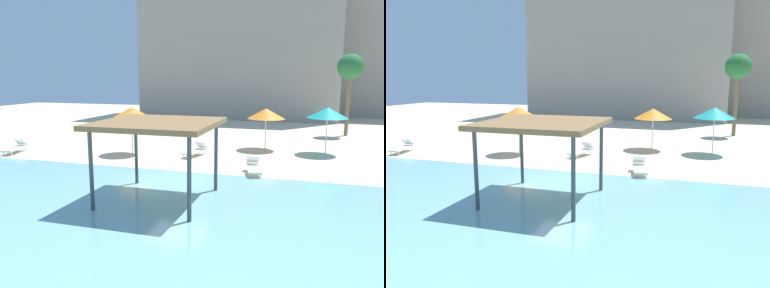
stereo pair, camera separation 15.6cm
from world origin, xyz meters
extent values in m
plane|color=beige|center=(0.00, 0.00, 0.00)|extent=(80.00, 80.00, 0.00)
cube|color=#7AB7C1|center=(0.00, -5.25, 0.02)|extent=(44.00, 13.50, 0.04)
cylinder|color=#42474C|center=(-1.44, -0.94, 1.38)|extent=(0.14, 0.14, 2.75)
cylinder|color=#42474C|center=(1.98, -0.94, 1.38)|extent=(0.14, 0.14, 2.75)
cylinder|color=#42474C|center=(-1.44, -4.36, 1.38)|extent=(0.14, 0.14, 2.75)
cylinder|color=#42474C|center=(1.98, -4.36, 1.38)|extent=(0.14, 0.14, 2.75)
cube|color=olive|center=(0.27, -2.65, 2.84)|extent=(4.12, 4.12, 0.18)
cylinder|color=silver|center=(-4.44, 4.78, 1.09)|extent=(0.06, 0.06, 2.17)
cone|color=orange|center=(-4.44, 4.78, 2.46)|extent=(2.12, 2.12, 0.58)
cylinder|color=silver|center=(6.38, 8.12, 1.06)|extent=(0.06, 0.06, 2.11)
cone|color=teal|center=(6.38, 8.12, 2.43)|extent=(2.30, 2.30, 0.63)
cylinder|color=silver|center=(2.84, 8.47, 0.96)|extent=(0.06, 0.06, 1.92)
cone|color=orange|center=(2.84, 8.47, 2.24)|extent=(2.29, 2.29, 0.63)
cylinder|color=white|center=(-0.75, 4.37, 0.11)|extent=(0.05, 0.05, 0.22)
cylinder|color=white|center=(-1.21, 4.51, 0.11)|extent=(0.05, 0.05, 0.22)
cylinder|color=white|center=(-0.34, 5.75, 0.11)|extent=(0.05, 0.05, 0.22)
cylinder|color=white|center=(-0.80, 5.89, 0.11)|extent=(0.05, 0.05, 0.22)
cube|color=white|center=(-0.78, 5.13, 0.27)|extent=(1.09, 1.90, 0.10)
cube|color=white|center=(-0.57, 5.84, 0.55)|extent=(0.72, 0.66, 0.40)
cylinder|color=white|center=(-10.83, 2.17, 0.11)|extent=(0.05, 0.05, 0.22)
cylinder|color=white|center=(-11.30, 2.07, 0.11)|extent=(0.05, 0.05, 0.22)
cylinder|color=white|center=(-11.11, 3.58, 0.11)|extent=(0.05, 0.05, 0.22)
cylinder|color=white|center=(-11.58, 3.48, 0.11)|extent=(0.05, 0.05, 0.22)
cube|color=white|center=(-11.21, 2.82, 0.27)|extent=(0.94, 1.88, 0.10)
cube|color=white|center=(-11.35, 3.55, 0.55)|extent=(0.69, 0.62, 0.40)
cylinder|color=white|center=(3.44, 1.46, 0.11)|extent=(0.05, 0.05, 0.22)
cylinder|color=white|center=(2.97, 1.36, 0.11)|extent=(0.05, 0.05, 0.22)
cylinder|color=white|center=(3.14, 2.87, 0.11)|extent=(0.05, 0.05, 0.22)
cylinder|color=white|center=(2.67, 2.77, 0.11)|extent=(0.05, 0.05, 0.22)
cube|color=white|center=(3.05, 2.12, 0.27)|extent=(0.96, 1.89, 0.10)
cube|color=white|center=(2.90, 2.84, 0.55)|extent=(0.69, 0.62, 0.40)
cylinder|color=brown|center=(8.12, 15.99, 2.43)|extent=(0.28, 0.28, 4.86)
sphere|color=#286B33|center=(8.12, 15.99, 5.21)|extent=(1.90, 1.90, 1.90)
cube|color=#9E9384|center=(-2.35, 28.21, 8.74)|extent=(20.87, 9.33, 17.47)
camera|label=1|loc=(5.39, -15.00, 4.49)|focal=35.37mm
camera|label=2|loc=(5.54, -14.95, 4.49)|focal=35.37mm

